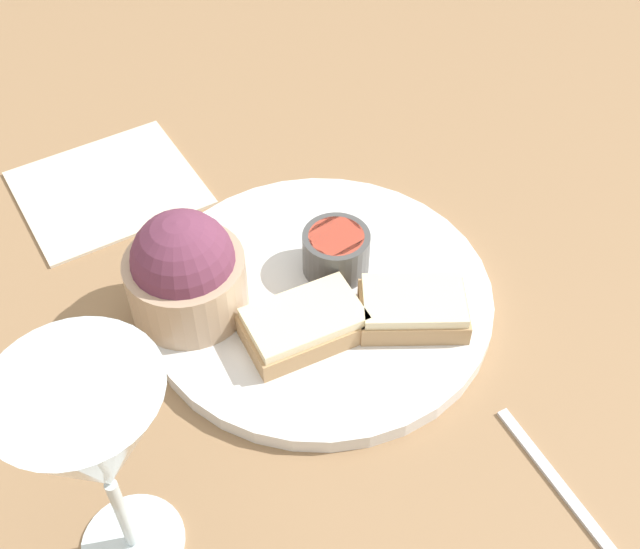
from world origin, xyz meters
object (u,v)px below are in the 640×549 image
object	(u,v)px
salad_bowl	(185,272)
cheese_toast_far	(413,308)
sauce_ramekin	(336,250)
fork	(584,515)
cheese_toast_near	(304,324)
napkin	(108,187)
wine_glass	(95,444)

from	to	relation	value
salad_bowl	cheese_toast_far	bearing A→B (deg)	-19.22
sauce_ramekin	fork	size ratio (longest dim) A/B	0.30
sauce_ramekin	cheese_toast_near	distance (m)	0.08
napkin	fork	bearing A→B (deg)	-55.77
fork	cheese_toast_far	bearing A→B (deg)	108.33
fork	wine_glass	bearing A→B (deg)	168.95
wine_glass	napkin	distance (m)	0.38
salad_bowl	sauce_ramekin	xyz separation A→B (m)	(0.12, 0.01, -0.02)
cheese_toast_near	fork	xyz separation A→B (m)	(0.15, -0.19, -0.02)
salad_bowl	cheese_toast_far	distance (m)	0.18
cheese_toast_near	napkin	size ratio (longest dim) A/B	0.53
salad_bowl	wine_glass	distance (m)	0.21
sauce_ramekin	fork	xyz separation A→B (m)	(0.10, -0.25, -0.03)
cheese_toast_near	cheese_toast_far	distance (m)	0.09
sauce_ramekin	wine_glass	bearing A→B (deg)	-134.49
fork	napkin	bearing A→B (deg)	124.23
salad_bowl	cheese_toast_far	xyz separation A→B (m)	(0.17, -0.06, -0.03)
wine_glass	napkin	world-z (taller)	wine_glass
napkin	wine_glass	bearing A→B (deg)	-91.73
sauce_ramekin	fork	bearing A→B (deg)	-67.43
cheese_toast_near	fork	size ratio (longest dim) A/B	0.56
cheese_toast_far	fork	world-z (taller)	cheese_toast_far
salad_bowl	napkin	world-z (taller)	salad_bowl
salad_bowl	fork	bearing A→B (deg)	-46.50
salad_bowl	cheese_toast_near	world-z (taller)	salad_bowl
sauce_ramekin	wine_glass	size ratio (longest dim) A/B	0.31
sauce_ramekin	cheese_toast_near	xyz separation A→B (m)	(-0.04, -0.06, -0.01)
sauce_ramekin	napkin	xyz separation A→B (m)	(-0.18, 0.16, -0.03)
salad_bowl	cheese_toast_far	size ratio (longest dim) A/B	1.00
salad_bowl	napkin	xyz separation A→B (m)	(-0.05, 0.17, -0.05)
cheese_toast_far	napkin	size ratio (longest dim) A/B	0.48
wine_glass	napkin	bearing A→B (deg)	88.27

